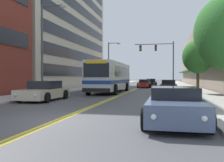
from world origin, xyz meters
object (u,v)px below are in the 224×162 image
(city_bus, at_px, (111,76))
(car_charcoal_parked_right_mid, at_px, (168,86))
(car_red_moving_second, at_px, (144,84))
(car_black_moving_lead, at_px, (151,82))
(street_lamp_left_far, at_px, (110,60))
(car_champagne_parked_left_far, at_px, (44,91))
(traffic_signal_mast, at_px, (160,55))
(fire_hydrant, at_px, (196,94))
(car_dark_grey_parked_left_near, at_px, (112,84))
(car_slate_blue_parked_right_foreground, at_px, (175,106))
(street_tree_right_mid, at_px, (198,57))
(street_lamp_left_near, at_px, (46,42))

(city_bus, xyz_separation_m, car_charcoal_parked_right_mid, (6.07, 4.60, -1.15))
(city_bus, bearing_deg, car_red_moving_second, 78.41)
(car_black_moving_lead, distance_m, street_lamp_left_far, 10.10)
(car_champagne_parked_left_far, xyz_separation_m, traffic_signal_mast, (7.53, 23.73, 4.45))
(street_lamp_left_far, height_order, fire_hydrant, street_lamp_left_far)
(car_dark_grey_parked_left_near, relative_size, traffic_signal_mast, 0.61)
(car_slate_blue_parked_right_foreground, distance_m, street_tree_right_mid, 15.39)
(city_bus, bearing_deg, street_tree_right_mid, -13.14)
(car_champagne_parked_left_far, distance_m, car_slate_blue_parked_right_foreground, 11.00)
(car_red_moving_second, xyz_separation_m, street_lamp_left_far, (-5.85, 2.15, 3.83))
(city_bus, xyz_separation_m, car_dark_grey_parked_left_near, (-2.58, 13.14, -1.17))
(fire_hydrant, bearing_deg, street_lamp_left_far, 114.92)
(street_tree_right_mid, xyz_separation_m, fire_hydrant, (-0.94, -6.85, -2.98))
(traffic_signal_mast, bearing_deg, street_tree_right_mid, -76.95)
(car_charcoal_parked_right_mid, distance_m, street_lamp_left_far, 14.29)
(city_bus, height_order, car_slate_blue_parked_right_foreground, city_bus)
(street_tree_right_mid, height_order, fire_hydrant, street_tree_right_mid)
(car_black_moving_lead, xyz_separation_m, street_lamp_left_far, (-6.41, -6.80, 3.82))
(street_lamp_left_near, height_order, fire_hydrant, street_lamp_left_near)
(car_black_moving_lead, relative_size, street_tree_right_mid, 0.86)
(car_slate_blue_parked_right_foreground, distance_m, car_charcoal_parked_right_mid, 21.50)
(car_dark_grey_parked_left_near, xyz_separation_m, car_slate_blue_parked_right_foreground, (8.59, -30.05, 0.03))
(car_slate_blue_parked_right_foreground, bearing_deg, street_lamp_left_near, 137.46)
(fire_hydrant, bearing_deg, car_slate_blue_parked_right_foreground, -101.68)
(street_tree_right_mid, bearing_deg, car_champagne_parked_left_far, -144.43)
(car_slate_blue_parked_right_foreground, relative_size, car_red_moving_second, 1.03)
(car_slate_blue_parked_right_foreground, distance_m, traffic_signal_mast, 30.97)
(city_bus, relative_size, street_lamp_left_near, 1.59)
(city_bus, distance_m, car_dark_grey_parked_left_near, 13.44)
(car_champagne_parked_left_far, distance_m, car_charcoal_parked_right_mid, 16.97)
(car_red_moving_second, distance_m, traffic_signal_mast, 5.21)
(traffic_signal_mast, bearing_deg, city_bus, -109.91)
(car_red_moving_second, bearing_deg, street_lamp_left_far, 159.83)
(street_lamp_left_far, bearing_deg, street_lamp_left_near, -90.00)
(car_champagne_parked_left_far, xyz_separation_m, car_charcoal_parked_right_mid, (8.63, 14.61, -0.02))
(car_slate_blue_parked_right_foreground, relative_size, street_lamp_left_near, 0.66)
(car_charcoal_parked_right_mid, height_order, street_lamp_left_near, street_lamp_left_near)
(street_lamp_left_far, relative_size, fire_hydrant, 9.50)
(traffic_signal_mast, relative_size, street_lamp_left_far, 0.96)
(car_dark_grey_parked_left_near, relative_size, car_charcoal_parked_right_mid, 0.98)
(car_red_moving_second, distance_m, fire_hydrant, 22.02)
(city_bus, xyz_separation_m, traffic_signal_mast, (4.97, 13.73, 3.32))
(car_dark_grey_parked_left_near, distance_m, car_slate_blue_parked_right_foreground, 31.25)
(car_slate_blue_parked_right_foreground, xyz_separation_m, street_lamp_left_near, (-9.29, 8.52, 3.69))
(car_slate_blue_parked_right_foreground, xyz_separation_m, traffic_signal_mast, (-1.04, 30.63, 4.46))
(car_red_moving_second, bearing_deg, traffic_signal_mast, 25.96)
(car_dark_grey_parked_left_near, height_order, street_lamp_left_near, street_lamp_left_near)
(fire_hydrant, bearing_deg, street_tree_right_mid, 82.17)
(car_slate_blue_parked_right_foreground, relative_size, fire_hydrant, 6.06)
(car_slate_blue_parked_right_foreground, relative_size, traffic_signal_mast, 0.66)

